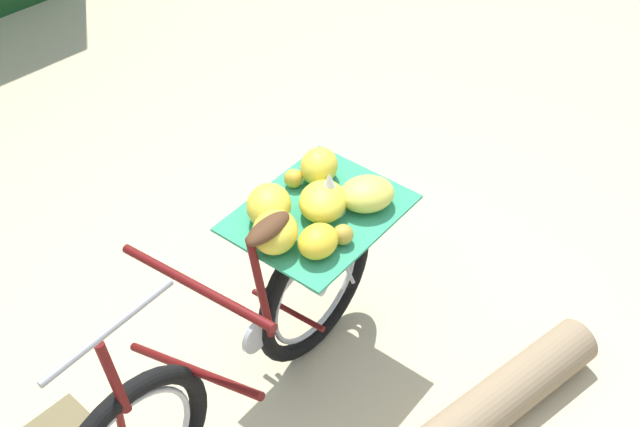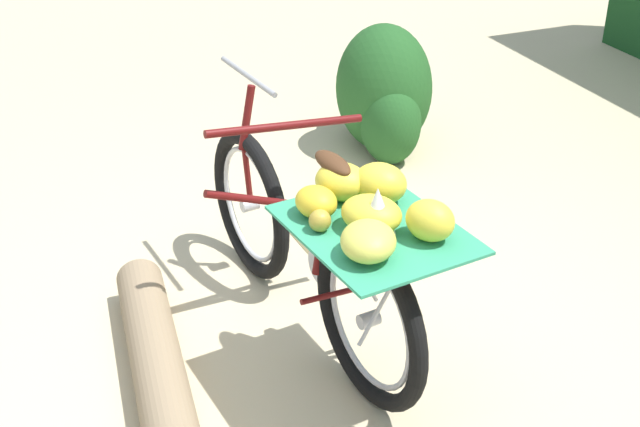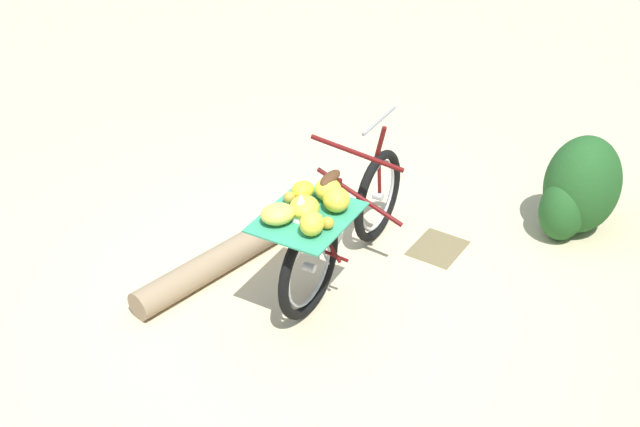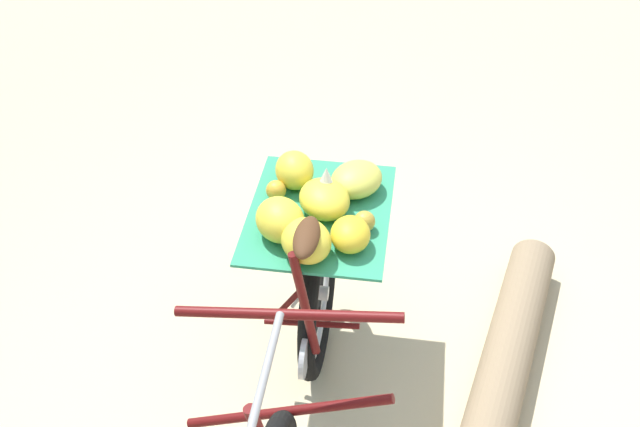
% 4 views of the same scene
% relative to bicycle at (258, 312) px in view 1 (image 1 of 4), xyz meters
% --- Properties ---
extents(ground_plane, '(60.00, 60.00, 0.00)m').
position_rel_bicycle_xyz_m(ground_plane, '(0.11, -0.08, -0.52)').
color(ground_plane, beige).
extents(bicycle, '(1.79, 0.71, 1.03)m').
position_rel_bicycle_xyz_m(bicycle, '(0.00, 0.00, 0.00)').
color(bicycle, black).
rests_on(bicycle, ground_plane).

